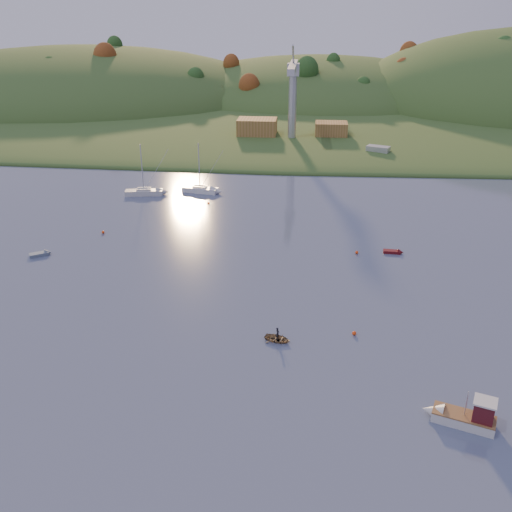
# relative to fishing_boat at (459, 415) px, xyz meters

# --- Properties ---
(ground) EXTENTS (500.00, 500.00, 0.00)m
(ground) POSITION_rel_fishing_boat_xyz_m (-22.16, -5.15, -0.94)
(ground) COLOR #37415B
(ground) RESTS_ON ground
(far_shore) EXTENTS (620.00, 220.00, 1.50)m
(far_shore) POSITION_rel_fishing_boat_xyz_m (-22.16, 224.85, -0.94)
(far_shore) COLOR #2F4F1F
(far_shore) RESTS_ON ground
(shore_slope) EXTENTS (640.00, 150.00, 7.00)m
(shore_slope) POSITION_rel_fishing_boat_xyz_m (-22.16, 159.85, -0.94)
(shore_slope) COLOR #2F4F1F
(shore_slope) RESTS_ON ground
(hill_left) EXTENTS (170.00, 140.00, 44.00)m
(hill_left) POSITION_rel_fishing_boat_xyz_m (-112.16, 194.85, -0.94)
(hill_left) COLOR #2F4F1F
(hill_left) RESTS_ON ground
(hill_center) EXTENTS (140.00, 120.00, 36.00)m
(hill_center) POSITION_rel_fishing_boat_xyz_m (-12.16, 204.85, -0.94)
(hill_center) COLOR #2F4F1F
(hill_center) RESTS_ON ground
(hillside_trees) EXTENTS (280.00, 50.00, 32.00)m
(hillside_trees) POSITION_rel_fishing_boat_xyz_m (-22.16, 179.85, -0.94)
(hillside_trees) COLOR #1B4C1D
(hillside_trees) RESTS_ON ground
(wharf) EXTENTS (42.00, 16.00, 2.40)m
(wharf) POSITION_rel_fishing_boat_xyz_m (-17.16, 116.85, 0.26)
(wharf) COLOR slate
(wharf) RESTS_ON ground
(shed_west) EXTENTS (11.00, 8.00, 4.80)m
(shed_west) POSITION_rel_fishing_boat_xyz_m (-30.16, 117.85, 3.86)
(shed_west) COLOR olive
(shed_west) RESTS_ON wharf
(shed_east) EXTENTS (9.00, 7.00, 4.00)m
(shed_east) POSITION_rel_fishing_boat_xyz_m (-9.16, 118.85, 3.46)
(shed_east) COLOR olive
(shed_east) RESTS_ON wharf
(dock_crane) EXTENTS (3.20, 28.00, 20.30)m
(dock_crane) POSITION_rel_fishing_boat_xyz_m (-20.16, 113.25, 16.24)
(dock_crane) COLOR #B7B7BC
(dock_crane) RESTS_ON wharf
(fishing_boat) EXTENTS (6.97, 4.20, 4.25)m
(fishing_boat) POSITION_rel_fishing_boat_xyz_m (0.00, 0.00, 0.00)
(fishing_boat) COLOR silver
(fishing_boat) RESTS_ON ground
(sailboat_near) EXTENTS (8.04, 3.61, 10.76)m
(sailboat_near) POSITION_rel_fishing_boat_xyz_m (-49.25, 67.17, -0.23)
(sailboat_near) COLOR silver
(sailboat_near) RESTS_ON ground
(sailboat_far) EXTENTS (7.90, 3.74, 10.54)m
(sailboat_far) POSITION_rel_fishing_boat_xyz_m (-37.90, 70.22, -0.24)
(sailboat_far) COLOR silver
(sailboat_far) RESTS_ON ground
(canoe) EXTENTS (3.65, 3.07, 0.65)m
(canoe) POSITION_rel_fishing_boat_xyz_m (-17.93, 12.78, -0.61)
(canoe) COLOR olive
(canoe) RESTS_ON ground
(paddler) EXTENTS (0.52, 0.65, 1.54)m
(paddler) POSITION_rel_fishing_boat_xyz_m (-17.93, 12.78, -0.17)
(paddler) COLOR black
(paddler) RESTS_ON ground
(red_tender) EXTENTS (3.24, 1.31, 1.08)m
(red_tender) POSITION_rel_fishing_boat_xyz_m (-0.64, 40.74, -0.71)
(red_tender) COLOR #530B10
(red_tender) RESTS_ON ground
(grey_dinghy) EXTENTS (3.53, 2.88, 1.26)m
(grey_dinghy) POSITION_rel_fishing_boat_xyz_m (-56.54, 34.67, -0.68)
(grey_dinghy) COLOR slate
(grey_dinghy) RESTS_ON ground
(work_vessel) EXTENTS (14.21, 9.68, 3.45)m
(work_vessel) POSITION_rel_fishing_boat_xyz_m (2.57, 102.85, 0.29)
(work_vessel) COLOR slate
(work_vessel) RESTS_ON ground
(buoy_0) EXTENTS (0.50, 0.50, 0.50)m
(buoy_0) POSITION_rel_fishing_boat_xyz_m (-8.83, 15.00, -0.69)
(buoy_0) COLOR #F6400C
(buoy_0) RESTS_ON ground
(buoy_1) EXTENTS (0.50, 0.50, 0.50)m
(buoy_1) POSITION_rel_fishing_boat_xyz_m (-6.88, 39.91, -0.69)
(buoy_1) COLOR #F6400C
(buoy_1) RESTS_ON ground
(buoy_2) EXTENTS (0.50, 0.50, 0.50)m
(buoy_2) POSITION_rel_fishing_boat_xyz_m (-50.29, 44.75, -0.69)
(buoy_2) COLOR #F6400C
(buoy_2) RESTS_ON ground
(buoy_3) EXTENTS (0.50, 0.50, 0.50)m
(buoy_3) POSITION_rel_fishing_boat_xyz_m (-34.72, 62.33, -0.69)
(buoy_3) COLOR #F6400C
(buoy_3) RESTS_ON ground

